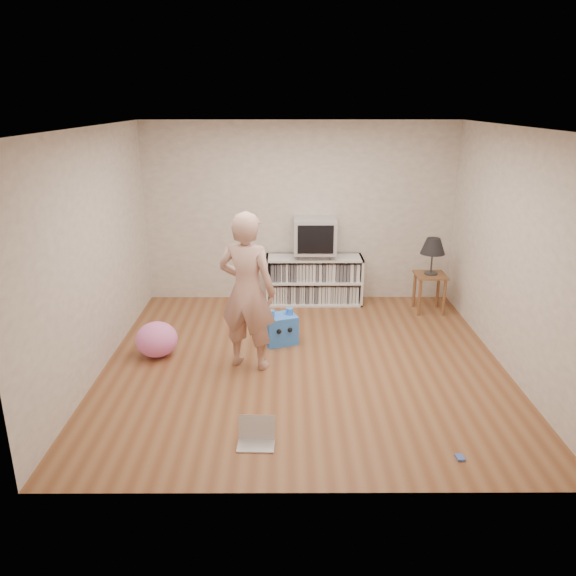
{
  "coord_description": "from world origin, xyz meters",
  "views": [
    {
      "loc": [
        -0.2,
        -5.82,
        2.86
      ],
      "look_at": [
        -0.18,
        0.4,
        0.77
      ],
      "focal_mm": 35.0,
      "sensor_mm": 36.0,
      "label": 1
    }
  ],
  "objects_px": {
    "side_table": "(430,283)",
    "table_lamp": "(433,247)",
    "person": "(247,292)",
    "plush_pink": "(157,339)",
    "laptop": "(256,436)",
    "dvd_deck": "(314,254)",
    "media_unit": "(314,279)",
    "crt_tv": "(315,235)",
    "plush_blue": "(280,329)"
  },
  "relations": [
    {
      "from": "dvd_deck",
      "to": "plush_pink",
      "type": "height_order",
      "value": "dvd_deck"
    },
    {
      "from": "dvd_deck",
      "to": "laptop",
      "type": "relative_size",
      "value": 1.36
    },
    {
      "from": "crt_tv",
      "to": "table_lamp",
      "type": "distance_m",
      "value": 1.65
    },
    {
      "from": "media_unit",
      "to": "dvd_deck",
      "type": "distance_m",
      "value": 0.39
    },
    {
      "from": "crt_tv",
      "to": "plush_pink",
      "type": "bearing_deg",
      "value": -136.47
    },
    {
      "from": "side_table",
      "to": "person",
      "type": "xyz_separation_m",
      "value": [
        -2.44,
        -1.72,
        0.47
      ]
    },
    {
      "from": "dvd_deck",
      "to": "table_lamp",
      "type": "bearing_deg",
      "value": -12.95
    },
    {
      "from": "media_unit",
      "to": "laptop",
      "type": "distance_m",
      "value": 3.69
    },
    {
      "from": "dvd_deck",
      "to": "laptop",
      "type": "distance_m",
      "value": 3.72
    },
    {
      "from": "plush_blue",
      "to": "table_lamp",
      "type": "bearing_deg",
      "value": 7.6
    },
    {
      "from": "media_unit",
      "to": "side_table",
      "type": "distance_m",
      "value": 1.66
    },
    {
      "from": "crt_tv",
      "to": "person",
      "type": "distance_m",
      "value": 2.25
    },
    {
      "from": "side_table",
      "to": "table_lamp",
      "type": "distance_m",
      "value": 0.53
    },
    {
      "from": "media_unit",
      "to": "crt_tv",
      "type": "xyz_separation_m",
      "value": [
        0.0,
        -0.02,
        0.67
      ]
    },
    {
      "from": "person",
      "to": "dvd_deck",
      "type": "bearing_deg",
      "value": -92.54
    },
    {
      "from": "crt_tv",
      "to": "dvd_deck",
      "type": "bearing_deg",
      "value": 90.0
    },
    {
      "from": "media_unit",
      "to": "plush_pink",
      "type": "relative_size",
      "value": 2.88
    },
    {
      "from": "media_unit",
      "to": "plush_blue",
      "type": "bearing_deg",
      "value": -108.05
    },
    {
      "from": "media_unit",
      "to": "laptop",
      "type": "height_order",
      "value": "media_unit"
    },
    {
      "from": "dvd_deck",
      "to": "plush_pink",
      "type": "relative_size",
      "value": 0.93
    },
    {
      "from": "crt_tv",
      "to": "plush_blue",
      "type": "bearing_deg",
      "value": -108.27
    },
    {
      "from": "plush_blue",
      "to": "laptop",
      "type": "bearing_deg",
      "value": -115.07
    },
    {
      "from": "media_unit",
      "to": "side_table",
      "type": "bearing_deg",
      "value": -13.48
    },
    {
      "from": "person",
      "to": "plush_pink",
      "type": "bearing_deg",
      "value": 5.89
    },
    {
      "from": "side_table",
      "to": "media_unit",
      "type": "bearing_deg",
      "value": 166.52
    },
    {
      "from": "media_unit",
      "to": "person",
      "type": "height_order",
      "value": "person"
    },
    {
      "from": "table_lamp",
      "to": "person",
      "type": "height_order",
      "value": "person"
    },
    {
      "from": "media_unit",
      "to": "side_table",
      "type": "xyz_separation_m",
      "value": [
        1.61,
        -0.39,
        0.07
      ]
    },
    {
      "from": "side_table",
      "to": "plush_blue",
      "type": "bearing_deg",
      "value": -152.42
    },
    {
      "from": "laptop",
      "to": "side_table",
      "type": "bearing_deg",
      "value": 56.86
    },
    {
      "from": "dvd_deck",
      "to": "laptop",
      "type": "height_order",
      "value": "dvd_deck"
    },
    {
      "from": "plush_pink",
      "to": "laptop",
      "type": "bearing_deg",
      "value": -54.74
    },
    {
      "from": "side_table",
      "to": "dvd_deck",
      "type": "bearing_deg",
      "value": 167.05
    },
    {
      "from": "media_unit",
      "to": "dvd_deck",
      "type": "xyz_separation_m",
      "value": [
        0.0,
        -0.02,
        0.39
      ]
    },
    {
      "from": "side_table",
      "to": "person",
      "type": "height_order",
      "value": "person"
    },
    {
      "from": "side_table",
      "to": "plush_pink",
      "type": "height_order",
      "value": "side_table"
    },
    {
      "from": "media_unit",
      "to": "plush_pink",
      "type": "distance_m",
      "value": 2.67
    },
    {
      "from": "dvd_deck",
      "to": "table_lamp",
      "type": "distance_m",
      "value": 1.66
    },
    {
      "from": "table_lamp",
      "to": "plush_blue",
      "type": "relative_size",
      "value": 1.12
    },
    {
      "from": "dvd_deck",
      "to": "plush_blue",
      "type": "distance_m",
      "value": 1.63
    },
    {
      "from": "dvd_deck",
      "to": "plush_blue",
      "type": "relative_size",
      "value": 0.98
    },
    {
      "from": "crt_tv",
      "to": "side_table",
      "type": "xyz_separation_m",
      "value": [
        1.61,
        -0.37,
        -0.6
      ]
    },
    {
      "from": "side_table",
      "to": "table_lamp",
      "type": "relative_size",
      "value": 1.07
    },
    {
      "from": "table_lamp",
      "to": "laptop",
      "type": "relative_size",
      "value": 1.56
    },
    {
      "from": "crt_tv",
      "to": "table_lamp",
      "type": "xyz_separation_m",
      "value": [
        1.61,
        -0.37,
        -0.08
      ]
    },
    {
      "from": "dvd_deck",
      "to": "crt_tv",
      "type": "bearing_deg",
      "value": -90.0
    },
    {
      "from": "dvd_deck",
      "to": "laptop",
      "type": "xyz_separation_m",
      "value": [
        -0.67,
        -3.6,
        -0.67
      ]
    },
    {
      "from": "side_table",
      "to": "plush_pink",
      "type": "distance_m",
      "value": 3.83
    },
    {
      "from": "crt_tv",
      "to": "plush_blue",
      "type": "relative_size",
      "value": 1.3
    },
    {
      "from": "table_lamp",
      "to": "plush_blue",
      "type": "distance_m",
      "value": 2.48
    }
  ]
}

